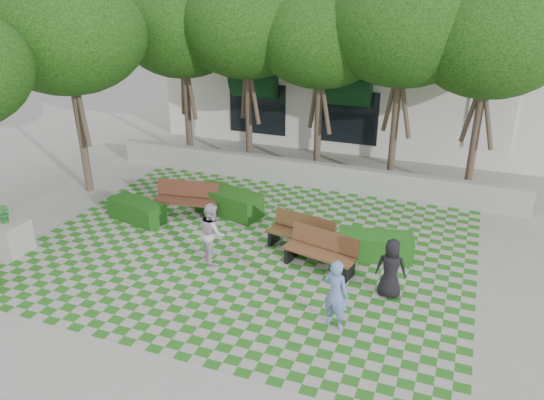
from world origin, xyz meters
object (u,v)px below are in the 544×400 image
at_px(hedge_east, 375,246).
at_px(person_blue, 336,294).
at_px(person_dark, 391,268).
at_px(bench_mid, 301,234).
at_px(bench_west, 186,200).
at_px(bench_east, 321,252).
at_px(hedge_west, 137,211).
at_px(hedge_midleft, 229,202).
at_px(person_white, 212,233).
at_px(planter_back, 9,236).

xyz_separation_m(hedge_east, person_blue, (-0.25, -3.32, 0.47)).
bearing_deg(person_dark, bench_mid, -32.14).
distance_m(bench_west, hedge_east, 6.15).
distance_m(bench_east, hedge_west, 6.19).
relative_size(bench_east, person_blue, 1.24).
bearing_deg(hedge_east, person_blue, -94.34).
relative_size(bench_mid, person_blue, 1.21).
distance_m(hedge_east, person_blue, 3.37).
bearing_deg(hedge_west, bench_mid, 0.22).
bearing_deg(hedge_east, hedge_midleft, 166.70).
xyz_separation_m(hedge_west, person_blue, (7.11, -3.00, 0.49)).
relative_size(bench_east, bench_west, 0.95).
distance_m(hedge_midleft, hedge_west, 2.86).
xyz_separation_m(bench_east, person_blue, (0.97, -2.24, 0.33)).
xyz_separation_m(bench_mid, person_white, (-2.02, -1.42, 0.36)).
height_order(hedge_west, person_dark, person_dark).
height_order(bench_east, person_white, person_white).
height_order(bench_mid, person_dark, person_dark).
distance_m(bench_mid, planter_back, 8.03).
bearing_deg(person_blue, bench_east, -49.42).
height_order(hedge_east, planter_back, planter_back).
relative_size(hedge_west, person_white, 1.11).
height_order(person_blue, person_white, person_white).
distance_m(hedge_midleft, planter_back, 6.36).
relative_size(hedge_midleft, person_blue, 1.35).
height_order(hedge_west, person_blue, person_blue).
relative_size(bench_mid, hedge_west, 1.06).
relative_size(bench_west, person_dark, 1.42).
bearing_deg(bench_east, hedge_east, 54.52).
relative_size(bench_east, person_dark, 1.35).
bearing_deg(bench_mid, hedge_west, -168.90).
bearing_deg(bench_east, hedge_west, -174.19).
height_order(hedge_east, hedge_west, hedge_east).
bearing_deg(person_white, bench_west, 4.48).
height_order(bench_mid, hedge_west, bench_mid).
relative_size(hedge_east, person_white, 1.18).
distance_m(hedge_east, person_dark, 1.88).
bearing_deg(person_dark, planter_back, 4.65).
bearing_deg(bench_west, person_blue, -42.55).
distance_m(bench_west, person_blue, 7.06).
bearing_deg(person_dark, person_white, -4.19).
relative_size(person_blue, person_white, 0.98).
bearing_deg(bench_west, hedge_east, -14.37).
xyz_separation_m(bench_west, hedge_midleft, (1.21, 0.57, -0.13)).
xyz_separation_m(hedge_east, planter_back, (-9.46, -3.29, 0.15)).
height_order(bench_west, hedge_west, bench_west).
bearing_deg(hedge_east, person_dark, -68.84).
bearing_deg(planter_back, hedge_west, 54.83).
relative_size(hedge_east, person_blue, 1.21).
distance_m(bench_west, hedge_west, 1.55).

